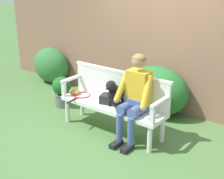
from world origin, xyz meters
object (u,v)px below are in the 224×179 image
Objects in this scene: dog_on_bench at (115,92)px; potted_plant at (62,90)px; tennis_racket at (81,95)px; sports_bag at (110,99)px; garden_bench at (112,108)px; baseball_glove at (75,92)px; person_seated at (135,95)px.

potted_plant is (-1.44, 0.26, -0.37)m from dog_on_bench.
dog_on_bench is at bearing 1.28° from tennis_racket.
sports_bag reaches higher than tennis_racket.
sports_bag reaches higher than garden_bench.
dog_on_bench is at bearing -11.97° from sports_bag.
baseball_glove is (-0.14, -0.01, 0.04)m from tennis_racket.
garden_bench is at bearing 170.12° from dog_on_bench.
baseball_glove is at bearing -175.86° from sports_bag.
potted_plant is at bearing 159.86° from tennis_racket.
garden_bench is at bearing 178.45° from person_seated.
garden_bench is 4.02× the size of dog_on_bench.
sports_bag is at bearing 4.13° from tennis_racket.
sports_bag is at bearing 7.81° from baseball_glove.
person_seated is at bearing -1.55° from garden_bench.
sports_bag is (0.57, 0.04, 0.06)m from tennis_racket.
person_seated is 6.09× the size of baseball_glove.
dog_on_bench is 0.85m from baseball_glove.
potted_plant reaches higher than baseball_glove.
tennis_racket is at bearing -177.61° from garden_bench.
sports_bag is at bearing 176.93° from person_seated.
tennis_racket is 2.06× the size of sports_bag.
sports_bag is at bearing 168.03° from dog_on_bench.
garden_bench is 3.08× the size of tennis_racket.
sports_bag is at bearing 165.88° from garden_bench.
sports_bag is 0.48× the size of potted_plant.
baseball_glove is at bearing -178.24° from dog_on_bench.
garden_bench is 0.78m from baseball_glove.
person_seated reaches higher than sports_bag.
potted_plant is (-0.75, 0.27, -0.16)m from tennis_racket.
sports_bag reaches higher than baseball_glove.
potted_plant reaches higher than garden_bench.
baseball_glove is 0.71m from sports_bag.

